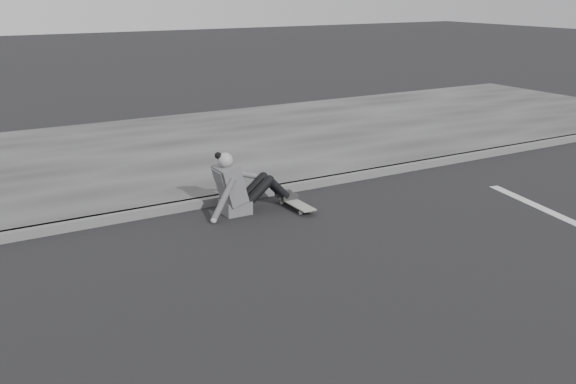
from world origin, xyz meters
The scene contains 5 objects.
ground centered at (0.00, 0.00, 0.00)m, with size 80.00×80.00×0.00m, color black.
curb centered at (0.00, 2.58, 0.06)m, with size 24.00×0.16×0.12m, color #535353.
sidewalk centered at (0.00, 5.60, 0.06)m, with size 24.00×6.00×0.12m, color #3A3A3A.
skateboard centered at (1.00, 1.85, 0.07)m, with size 0.20×0.78×0.09m.
seated_woman centered at (0.27, 2.10, 0.36)m, with size 1.38×0.46×0.88m.
Camera 1 is at (-3.31, -5.34, 2.91)m, focal length 40.00 mm.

